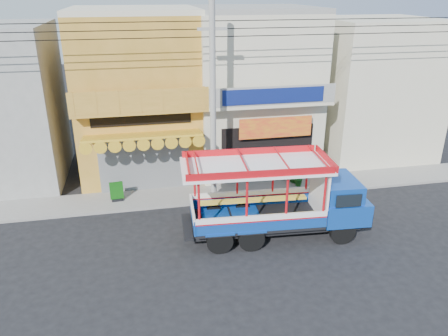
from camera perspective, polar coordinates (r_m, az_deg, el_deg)
name	(u,v)px	position (r m, az deg, el deg)	size (l,w,h in m)	color
ground	(253,235)	(17.60, 3.87, -8.76)	(90.00, 90.00, 0.00)	black
sidewalk	(232,191)	(20.98, 1.01, -3.05)	(30.00, 2.00, 0.12)	slate
shophouse_left	(139,93)	(22.97, -11.05, 9.53)	(6.00, 7.50, 8.24)	#A97B25
shophouse_right	(253,88)	(23.78, 3.76, 10.33)	(6.00, 6.75, 8.24)	beige
party_pilaster	(207,108)	(20.22, -2.23, 7.85)	(0.35, 0.30, 8.00)	beige
filler_building_right	(371,88)	(26.56, 18.69, 9.83)	(6.00, 6.00, 7.60)	beige
utility_pole	(216,93)	(18.52, -1.02, 9.77)	(28.00, 0.26, 9.00)	gray
songthaew_truck	(289,198)	(17.08, 8.55, -3.90)	(7.22, 2.75, 3.31)	black
green_sign	(117,193)	(20.39, -13.83, -3.17)	(0.60, 0.32, 0.92)	black
potted_plant_b	(298,177)	(21.56, 9.60, -1.18)	(0.49, 0.39, 0.89)	#174B15
potted_plant_c	(295,172)	(21.89, 9.30, -0.54)	(0.59, 0.59, 1.06)	#174B15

